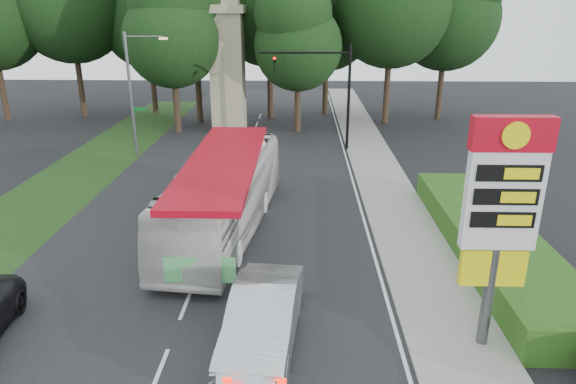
{
  "coord_description": "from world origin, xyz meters",
  "views": [
    {
      "loc": [
        3.84,
        -10.89,
        9.42
      ],
      "look_at": [
        3.29,
        9.1,
        2.2
      ],
      "focal_mm": 32.0,
      "sensor_mm": 36.0,
      "label": 1
    }
  ],
  "objects_px": {
    "sedan_silver": "(263,318)",
    "traffic_signal_mast": "(330,82)",
    "gas_station_pylon": "(502,205)",
    "streetlight_signs": "(134,90)",
    "monument": "(228,66)",
    "transit_bus": "(225,195)"
  },
  "relations": [
    {
      "from": "monument",
      "to": "sedan_silver",
      "type": "height_order",
      "value": "monument"
    },
    {
      "from": "transit_bus",
      "to": "sedan_silver",
      "type": "height_order",
      "value": "transit_bus"
    },
    {
      "from": "gas_station_pylon",
      "to": "transit_bus",
      "type": "relative_size",
      "value": 0.57
    },
    {
      "from": "traffic_signal_mast",
      "to": "monument",
      "type": "relative_size",
      "value": 0.72
    },
    {
      "from": "gas_station_pylon",
      "to": "traffic_signal_mast",
      "type": "xyz_separation_m",
      "value": [
        -3.52,
        22.0,
        0.22
      ]
    },
    {
      "from": "traffic_signal_mast",
      "to": "sedan_silver",
      "type": "xyz_separation_m",
      "value": [
        -2.92,
        -22.13,
        -3.78
      ]
    },
    {
      "from": "gas_station_pylon",
      "to": "transit_bus",
      "type": "bearing_deg",
      "value": 137.18
    },
    {
      "from": "monument",
      "to": "sedan_silver",
      "type": "xyz_separation_m",
      "value": [
        4.76,
        -28.13,
        -4.21
      ]
    },
    {
      "from": "gas_station_pylon",
      "to": "streetlight_signs",
      "type": "distance_m",
      "value": 25.74
    },
    {
      "from": "streetlight_signs",
      "to": "monument",
      "type": "xyz_separation_m",
      "value": [
        4.99,
        7.99,
        0.67
      ]
    },
    {
      "from": "streetlight_signs",
      "to": "transit_bus",
      "type": "relative_size",
      "value": 0.66
    },
    {
      "from": "gas_station_pylon",
      "to": "transit_bus",
      "type": "distance_m",
      "value": 12.18
    },
    {
      "from": "monument",
      "to": "transit_bus",
      "type": "height_order",
      "value": "monument"
    },
    {
      "from": "sedan_silver",
      "to": "gas_station_pylon",
      "type": "bearing_deg",
      "value": 6.13
    },
    {
      "from": "gas_station_pylon",
      "to": "sedan_silver",
      "type": "bearing_deg",
      "value": -178.88
    },
    {
      "from": "traffic_signal_mast",
      "to": "transit_bus",
      "type": "relative_size",
      "value": 0.6
    },
    {
      "from": "gas_station_pylon",
      "to": "streetlight_signs",
      "type": "height_order",
      "value": "streetlight_signs"
    },
    {
      "from": "streetlight_signs",
      "to": "monument",
      "type": "relative_size",
      "value": 0.8
    },
    {
      "from": "gas_station_pylon",
      "to": "sedan_silver",
      "type": "distance_m",
      "value": 7.36
    },
    {
      "from": "sedan_silver",
      "to": "traffic_signal_mast",
      "type": "bearing_deg",
      "value": 87.49
    },
    {
      "from": "traffic_signal_mast",
      "to": "streetlight_signs",
      "type": "bearing_deg",
      "value": -171.08
    },
    {
      "from": "transit_bus",
      "to": "sedan_silver",
      "type": "bearing_deg",
      "value": -67.91
    }
  ]
}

